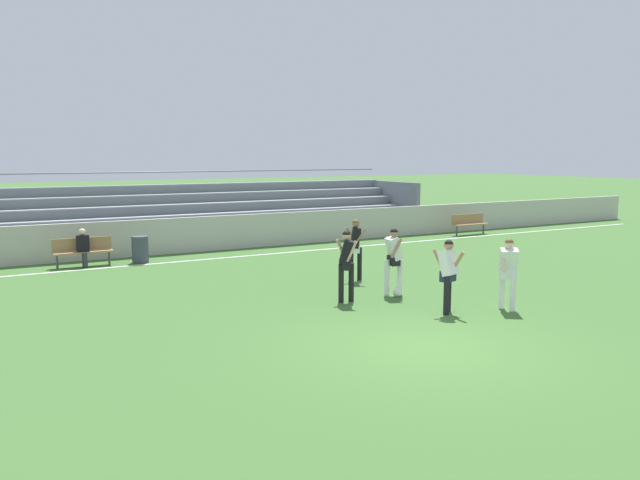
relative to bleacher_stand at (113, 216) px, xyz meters
The scene contains 14 objects.
ground_plane 15.97m from the bleacher_stand, 81.62° to the right, with size 160.00×160.00×0.00m, color #3D662D.
field_line_sideline 5.14m from the bleacher_stand, 62.32° to the right, with size 44.00×0.12×0.01m, color white.
sideline_wall 3.54m from the bleacher_stand, 48.31° to the right, with size 48.00×0.16×1.27m, color #BCB7AD.
bleacher_stand is the anchor object (origin of this frame).
bench_far_left 4.18m from the bleacher_stand, 114.43° to the right, with size 1.80×0.40×0.90m.
bench_near_wall_gap 14.98m from the bleacher_stand, 14.55° to the right, with size 1.80×0.40×0.90m.
trash_bin 4.05m from the bleacher_stand, 89.58° to the right, with size 0.53×0.53×0.87m, color #3D424C.
spectator_seated 4.26m from the bleacher_stand, 113.78° to the right, with size 0.36×0.42×1.21m.
player_dark_pressing_high 12.36m from the bleacher_stand, 76.24° to the right, with size 0.50×0.60×1.72m.
player_white_on_ball 12.72m from the bleacher_stand, 69.93° to the right, with size 0.47×0.54×1.69m.
player_dark_wide_right 10.91m from the bleacher_stand, 65.38° to the right, with size 0.45×0.63×1.72m.
player_white_challenging 14.68m from the bleacher_stand, 72.87° to the right, with size 0.47×0.62×1.65m.
player_white_wide_left 15.55m from the bleacher_stand, 68.48° to the right, with size 0.66×0.53×1.64m.
soccer_ball 12.97m from the bleacher_stand, 70.46° to the right, with size 0.22×0.22×0.22m, color white.
Camera 1 is at (-7.21, -8.77, 3.50)m, focal length 35.38 mm.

